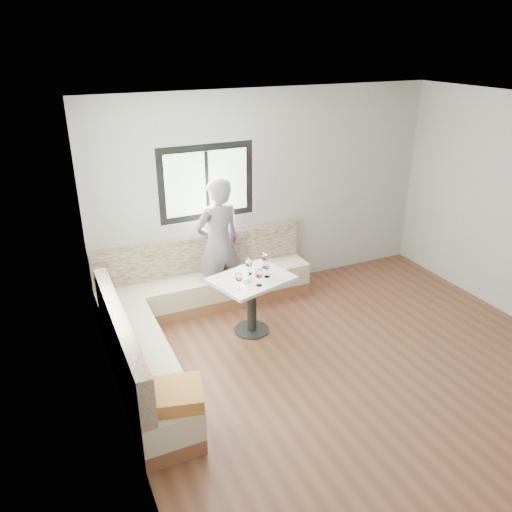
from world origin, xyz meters
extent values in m
cube|color=brown|center=(0.00, 0.00, 0.00)|extent=(5.00, 5.00, 0.01)
cube|color=white|center=(0.00, 0.00, 2.80)|extent=(5.00, 5.00, 0.01)
cube|color=#B7B7B2|center=(0.00, 2.50, 1.40)|extent=(5.00, 0.01, 2.80)
cube|color=#B7B7B2|center=(-2.50, 0.00, 1.40)|extent=(0.01, 5.00, 2.80)
cube|color=black|center=(-0.90, 2.49, 1.65)|extent=(1.30, 0.02, 1.00)
cube|color=black|center=(-2.49, 0.90, 1.65)|extent=(0.02, 1.30, 1.00)
cube|color=brown|center=(-1.05, 2.23, 0.08)|extent=(2.90, 0.55, 0.16)
cube|color=beige|center=(-1.05, 2.23, 0.30)|extent=(2.90, 0.55, 0.29)
cube|color=beige|center=(-1.05, 2.43, 0.70)|extent=(2.90, 0.14, 0.50)
cube|color=brown|center=(-2.23, 0.82, 0.08)|extent=(0.55, 2.25, 0.16)
cube|color=beige|center=(-2.23, 0.82, 0.30)|extent=(0.55, 2.25, 0.29)
cube|color=beige|center=(-2.43, 0.82, 0.70)|extent=(0.14, 2.25, 0.50)
cube|color=#AE5436|center=(-2.12, -0.04, 0.52)|extent=(0.54, 0.54, 0.13)
cylinder|color=black|center=(-0.76, 1.38, 0.01)|extent=(0.44, 0.44, 0.02)
cylinder|color=black|center=(-0.76, 1.38, 0.35)|extent=(0.12, 0.12, 0.70)
cube|color=silver|center=(-0.76, 1.38, 0.72)|extent=(1.06, 0.92, 0.04)
imported|color=slate|center=(-0.89, 2.17, 0.90)|extent=(0.71, 0.53, 1.80)
cylinder|color=white|center=(-0.86, 1.33, 0.76)|extent=(0.10, 0.10, 0.04)
sphere|color=black|center=(-0.85, 1.34, 0.77)|extent=(0.02, 0.02, 0.02)
sphere|color=black|center=(-0.87, 1.34, 0.77)|extent=(0.02, 0.02, 0.02)
sphere|color=black|center=(-0.86, 1.31, 0.77)|extent=(0.02, 0.02, 0.02)
cylinder|color=white|center=(-1.02, 1.17, 0.75)|extent=(0.07, 0.07, 0.01)
cylinder|color=white|center=(-1.02, 1.17, 0.79)|extent=(0.01, 0.01, 0.09)
ellipsoid|color=white|center=(-1.02, 1.17, 0.90)|extent=(0.09, 0.09, 0.11)
cylinder|color=#4D040F|center=(-1.02, 1.17, 0.87)|extent=(0.06, 0.06, 0.02)
cylinder|color=white|center=(-0.77, 1.15, 0.75)|extent=(0.07, 0.07, 0.01)
cylinder|color=white|center=(-0.77, 1.15, 0.79)|extent=(0.01, 0.01, 0.09)
ellipsoid|color=white|center=(-0.77, 1.15, 0.90)|extent=(0.09, 0.09, 0.11)
cylinder|color=#4D040F|center=(-0.77, 1.15, 0.87)|extent=(0.06, 0.06, 0.02)
cylinder|color=white|center=(-0.59, 1.32, 0.75)|extent=(0.07, 0.07, 0.01)
cylinder|color=white|center=(-0.59, 1.32, 0.79)|extent=(0.01, 0.01, 0.09)
ellipsoid|color=white|center=(-0.59, 1.32, 0.90)|extent=(0.09, 0.09, 0.11)
cylinder|color=#4D040F|center=(-0.59, 1.32, 0.87)|extent=(0.06, 0.06, 0.02)
cylinder|color=white|center=(-0.76, 1.48, 0.75)|extent=(0.07, 0.07, 0.01)
cylinder|color=white|center=(-0.76, 1.48, 0.79)|extent=(0.01, 0.01, 0.09)
ellipsoid|color=white|center=(-0.76, 1.48, 0.90)|extent=(0.09, 0.09, 0.11)
cylinder|color=#4D040F|center=(-0.76, 1.48, 0.87)|extent=(0.06, 0.06, 0.02)
cylinder|color=white|center=(-0.51, 1.57, 0.75)|extent=(0.07, 0.07, 0.01)
cylinder|color=white|center=(-0.51, 1.57, 0.79)|extent=(0.01, 0.01, 0.09)
ellipsoid|color=white|center=(-0.51, 1.57, 0.90)|extent=(0.09, 0.09, 0.11)
cylinder|color=#4D040F|center=(-0.51, 1.57, 0.87)|extent=(0.06, 0.06, 0.02)
camera|label=1|loc=(-2.96, -3.51, 3.41)|focal=35.00mm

